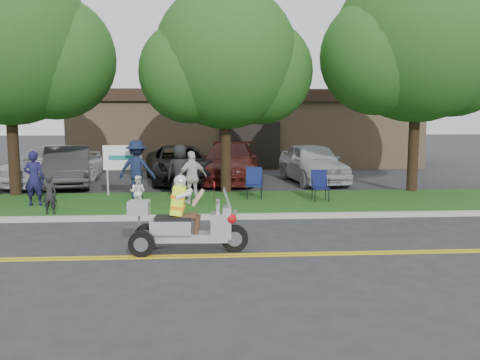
{
  "coord_description": "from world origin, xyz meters",
  "views": [
    {
      "loc": [
        -0.2,
        -10.13,
        2.73
      ],
      "look_at": [
        0.63,
        2.0,
        1.17
      ],
      "focal_mm": 38.0,
      "sensor_mm": 36.0,
      "label": 1
    }
  ],
  "objects": [
    {
      "name": "lawn_chair_a",
      "position": [
        1.34,
        5.78,
        0.65
      ],
      "size": [
        0.55,
        0.57,
        0.97
      ],
      "rotation": [
        0.0,
        0.0,
        -0.07
      ],
      "color": "black",
      "rests_on": "grass_verge"
    },
    {
      "name": "tree_right",
      "position": [
        7.06,
        7.03,
        5.03
      ],
      "size": [
        6.86,
        5.6,
        8.07
      ],
      "color": "#332114",
      "rests_on": "ground"
    },
    {
      "name": "lawn_chair_b",
      "position": [
        3.32,
        5.18,
        0.63
      ],
      "size": [
        0.5,
        0.52,
        0.94
      ],
      "rotation": [
        0.0,
        0.0,
        0.02
      ],
      "color": "black",
      "rests_on": "grass_verge"
    },
    {
      "name": "centerline_far",
      "position": [
        0.0,
        -0.42,
        0.01
      ],
      "size": [
        60.0,
        0.1,
        0.01
      ],
      "primitive_type": "cube",
      "color": "gold",
      "rests_on": "ground"
    },
    {
      "name": "trike_scooter",
      "position": [
        -0.66,
        -0.15,
        0.55
      ],
      "size": [
        2.38,
        0.81,
        1.56
      ],
      "rotation": [
        0.0,
        0.0,
        -0.05
      ],
      "color": "black",
      "rests_on": "ground"
    },
    {
      "name": "ground",
      "position": [
        0.0,
        0.0,
        0.0
      ],
      "size": [
        120.0,
        120.0,
        0.0
      ],
      "primitive_type": "plane",
      "color": "#28282B",
      "rests_on": "ground"
    },
    {
      "name": "parked_car_right",
      "position": [
        0.8,
        10.63,
        0.79
      ],
      "size": [
        2.89,
        5.69,
        1.58
      ],
      "primitive_type": "imported",
      "rotation": [
        0.0,
        0.0,
        -0.13
      ],
      "color": "#4F1612",
      "rests_on": "ground"
    },
    {
      "name": "grass_verge",
      "position": [
        0.0,
        5.2,
        0.06
      ],
      "size": [
        60.0,
        4.0,
        0.1
      ],
      "primitive_type": "cube",
      "color": "#144913",
      "rests_on": "ground"
    },
    {
      "name": "parked_car_left",
      "position": [
        -5.5,
        9.7,
        0.77
      ],
      "size": [
        2.57,
        4.89,
        1.53
      ],
      "primitive_type": "imported",
      "rotation": [
        0.0,
        0.0,
        0.21
      ],
      "color": "#2E2E30",
      "rests_on": "ground"
    },
    {
      "name": "commercial_building",
      "position": [
        2.0,
        18.98,
        2.01
      ],
      "size": [
        18.0,
        8.2,
        4.0
      ],
      "color": "#9E7F5B",
      "rests_on": "ground"
    },
    {
      "name": "curb",
      "position": [
        0.0,
        3.05,
        0.06
      ],
      "size": [
        60.0,
        0.25,
        0.12
      ],
      "primitive_type": "cube",
      "color": "#A8A89E",
      "rests_on": "ground"
    },
    {
      "name": "centerline_near",
      "position": [
        0.0,
        -0.58,
        0.01
      ],
      "size": [
        60.0,
        0.1,
        0.01
      ],
      "primitive_type": "cube",
      "color": "gold",
      "rests_on": "ground"
    },
    {
      "name": "tree_left",
      "position": [
        -6.44,
        7.03,
        4.85
      ],
      "size": [
        6.62,
        5.4,
        7.78
      ],
      "color": "#332114",
      "rests_on": "ground"
    },
    {
      "name": "spectator_adult_right",
      "position": [
        -0.6,
        4.91,
        0.89
      ],
      "size": [
        1.0,
        0.74,
        1.57
      ],
      "primitive_type": "imported",
      "rotation": [
        0.0,
        0.0,
        3.58
      ],
      "color": "silver",
      "rests_on": "grass_verge"
    },
    {
      "name": "spectator_chair_a",
      "position": [
        -2.39,
        6.14,
        1.02
      ],
      "size": [
        1.28,
        0.87,
        1.83
      ],
      "primitive_type": "imported",
      "rotation": [
        0.0,
        0.0,
        2.98
      ],
      "color": "#141C39",
      "rests_on": "grass_verge"
    },
    {
      "name": "child_left",
      "position": [
        -4.36,
        3.54,
        0.63
      ],
      "size": [
        0.38,
        0.25,
        1.05
      ],
      "primitive_type": "imported",
      "rotation": [
        0.0,
        0.0,
        3.15
      ],
      "color": "black",
      "rests_on": "grass_verge"
    },
    {
      "name": "child_right",
      "position": [
        -2.11,
        4.13,
        0.58
      ],
      "size": [
        0.54,
        0.47,
        0.94
      ],
      "primitive_type": "imported",
      "rotation": [
        0.0,
        0.0,
        2.87
      ],
      "color": "white",
      "rests_on": "grass_verge"
    },
    {
      "name": "parked_car_far_left",
      "position": [
        -6.21,
        9.94,
        0.84
      ],
      "size": [
        3.68,
        5.28,
        1.67
      ],
      "primitive_type": "imported",
      "rotation": [
        0.0,
        0.0,
        -0.39
      ],
      "color": "silver",
      "rests_on": "ground"
    },
    {
      "name": "spectator_chair_b",
      "position": [
        -1.0,
        5.94,
        0.96
      ],
      "size": [
        0.89,
        0.63,
        1.71
      ],
      "primitive_type": "imported",
      "rotation": [
        0.0,
        0.0,
        3.04
      ],
      "color": "black",
      "rests_on": "grass_verge"
    },
    {
      "name": "spectator_adult_left",
      "position": [
        -5.17,
        4.84,
        0.91
      ],
      "size": [
        0.59,
        0.4,
        1.6
      ],
      "primitive_type": "imported",
      "rotation": [
        0.0,
        0.0,
        3.12
      ],
      "color": "#16163D",
      "rests_on": "grass_verge"
    },
    {
      "name": "tree_mid",
      "position": [
        0.55,
        7.23,
        4.43
      ],
      "size": [
        5.88,
        4.8,
        7.05
      ],
      "color": "#332114",
      "rests_on": "ground"
    },
    {
      "name": "business_sign",
      "position": [
        -2.9,
        6.6,
        1.26
      ],
      "size": [
        1.25,
        0.06,
        1.75
      ],
      "color": "silver",
      "rests_on": "ground"
    },
    {
      "name": "parked_car_far_right",
      "position": [
        4.13,
        10.09,
        0.81
      ],
      "size": [
        2.43,
        4.93,
        1.62
      ],
      "primitive_type": "imported",
      "rotation": [
        0.0,
        0.0,
        0.11
      ],
      "color": "#ADAFB5",
      "rests_on": "ground"
    },
    {
      "name": "parked_car_mid",
      "position": [
        -1.24,
        10.53,
        0.74
      ],
      "size": [
        3.34,
        5.7,
        1.49
      ],
      "primitive_type": "imported",
      "rotation": [
        0.0,
        0.0,
        0.17
      ],
      "color": "black",
      "rests_on": "ground"
    }
  ]
}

